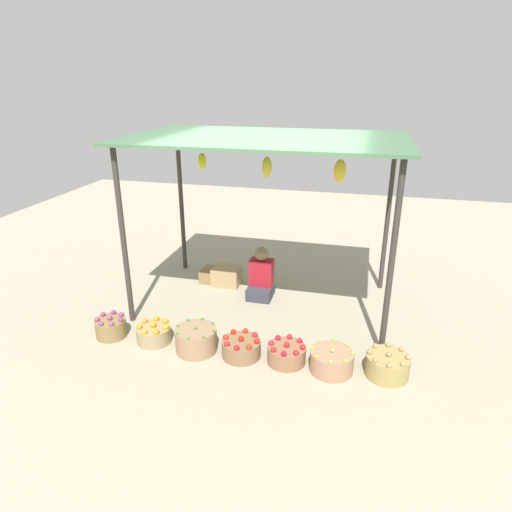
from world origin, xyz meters
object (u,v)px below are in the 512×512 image
Objects in this scene: basket_green_chilies at (196,339)px; basket_potatoes at (387,365)px; wooden_crate_near_vendor at (227,276)px; wooden_crate_stacked_rear at (215,275)px; vendor_person at (261,278)px; basket_red_tomatoes at (241,348)px; basket_purple_onions at (111,327)px; basket_limes at (332,361)px; basket_oranges at (154,333)px; basket_red_apples at (286,354)px.

basket_potatoes is (2.23, 0.05, -0.02)m from basket_green_chilies.
wooden_crate_stacked_rear is (-0.23, 0.07, -0.04)m from wooden_crate_near_vendor.
vendor_person reaches higher than basket_red_tomatoes.
basket_purple_onions is 0.91× the size of wooden_crate_near_vendor.
basket_red_tomatoes is 1.67m from basket_potatoes.
basket_green_chilies is 2.23m from basket_potatoes.
basket_green_chilies is at bearing -1.96° from basket_purple_onions.
wooden_crate_near_vendor is at bearing 134.23° from basket_limes.
wooden_crate_stacked_rear is at bearing 163.25° from wooden_crate_near_vendor.
vendor_person is 0.69m from wooden_crate_near_vendor.
basket_potatoes is at bearing 0.22° from basket_purple_onions.
wooden_crate_near_vendor is 0.24m from wooden_crate_stacked_rear.
basket_oranges is 1.14m from basket_red_tomatoes.
basket_oranges is at bearing -123.09° from vendor_person.
vendor_person is 1.85m from basket_oranges.
basket_potatoes is at bearing -35.25° from wooden_crate_stacked_rear.
wooden_crate_near_vendor is (-1.82, 1.87, 0.02)m from basket_limes.
basket_green_chilies is 1.17× the size of wooden_crate_near_vendor.
basket_red_apples is at bearing -66.62° from vendor_person.
vendor_person is 1.60m from basket_red_tomatoes.
basket_red_apples is at bearing -178.76° from basket_potatoes.
basket_oranges is 0.59m from basket_green_chilies.
basket_red_apples is (0.68, -1.57, -0.19)m from vendor_person.
basket_red_tomatoes is (1.14, -0.04, -0.00)m from basket_oranges.
basket_red_tomatoes is 0.54m from basket_red_apples.
basket_green_chilies is 1.08× the size of basket_red_tomatoes.
basket_limes reaches higher than basket_oranges.
basket_red_apples is (1.10, 0.03, -0.04)m from basket_green_chilies.
wooden_crate_stacked_rear is (0.15, 1.87, -0.01)m from basket_oranges.
basket_oranges is 1.01× the size of wooden_crate_near_vendor.
basket_oranges reaches higher than wooden_crate_stacked_rear.
basket_red_apples is 1.09× the size of wooden_crate_stacked_rear.
basket_potatoes is 3.03m from wooden_crate_near_vendor.
basket_potatoes is (1.13, 0.02, 0.02)m from basket_red_apples.
vendor_person is 1.82× the size of basket_oranges.
basket_purple_onions is 1.73m from basket_red_tomatoes.
wooden_crate_stacked_rear is at bearing 136.59° from basket_limes.
wooden_crate_near_vendor is at bearing 96.23° from basket_green_chilies.
vendor_person reaches higher than basket_oranges.
vendor_person reaches higher than basket_limes.
wooden_crate_near_vendor reaches higher than basket_red_apples.
vendor_person is at bearing 44.47° from basket_purple_onions.
vendor_person is 1.66m from basket_green_chilies.
basket_oranges is 0.96× the size of basket_red_apples.
basket_red_tomatoes is 2.16m from wooden_crate_stacked_rear.
wooden_crate_stacked_rear is (-2.05, 1.94, -0.02)m from basket_limes.
basket_green_chilies is (0.58, -0.06, 0.04)m from basket_oranges.
basket_red_tomatoes reaches higher than wooden_crate_stacked_rear.
basket_purple_onions is 2.79m from basket_limes.
basket_potatoes reaches higher than basket_oranges.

